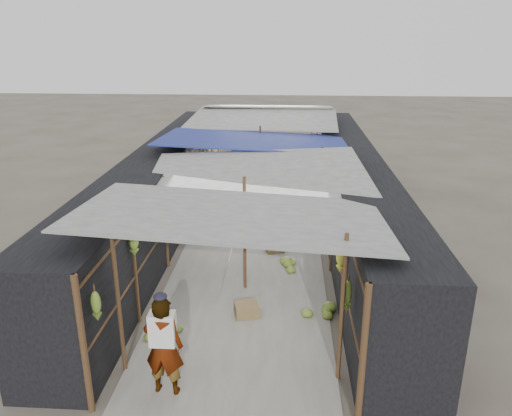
% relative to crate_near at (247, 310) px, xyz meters
% --- Properties ---
extents(ground, '(80.00, 80.00, 0.00)m').
position_rel_crate_near_xyz_m(ground, '(-0.13, -1.82, -0.14)').
color(ground, '#6B6356').
rests_on(ground, ground).
extents(aisle_slab, '(3.60, 16.00, 0.02)m').
position_rel_crate_near_xyz_m(aisle_slab, '(-0.13, 4.68, -0.13)').
color(aisle_slab, '#9E998E').
rests_on(aisle_slab, ground).
extents(stall_left, '(1.40, 15.00, 2.30)m').
position_rel_crate_near_xyz_m(stall_left, '(-2.83, 4.68, 1.01)').
color(stall_left, black).
rests_on(stall_left, ground).
extents(stall_right, '(1.40, 15.00, 2.30)m').
position_rel_crate_near_xyz_m(stall_right, '(2.57, 4.68, 1.01)').
color(stall_right, black).
rests_on(stall_right, ground).
extents(crate_near, '(0.55, 0.48, 0.28)m').
position_rel_crate_near_xyz_m(crate_near, '(0.00, 0.00, 0.00)').
color(crate_near, olive).
rests_on(crate_near, ground).
extents(crate_mid, '(0.54, 0.48, 0.27)m').
position_rel_crate_near_xyz_m(crate_mid, '(0.47, 3.20, -0.01)').
color(crate_mid, olive).
rests_on(crate_mid, ground).
extents(crate_back, '(0.48, 0.42, 0.27)m').
position_rel_crate_near_xyz_m(crate_back, '(-0.91, 7.12, -0.01)').
color(crate_back, olive).
rests_on(crate_back, ground).
extents(black_basin, '(0.67, 0.67, 0.20)m').
position_rel_crate_near_xyz_m(black_basin, '(0.71, 4.64, -0.04)').
color(black_basin, black).
rests_on(black_basin, ground).
extents(vendor_elderly, '(0.66, 0.47, 1.71)m').
position_rel_crate_near_xyz_m(vendor_elderly, '(-1.09, -2.32, 0.71)').
color(vendor_elderly, white).
rests_on(vendor_elderly, ground).
extents(shopper_blue, '(0.86, 0.71, 1.62)m').
position_rel_crate_near_xyz_m(shopper_blue, '(-0.91, 7.36, 0.67)').
color(shopper_blue, '#2137A6').
rests_on(shopper_blue, ground).
extents(vendor_seated, '(0.38, 0.61, 0.90)m').
position_rel_crate_near_xyz_m(vendor_seated, '(1.57, 7.27, 0.31)').
color(vendor_seated, '#4A4740').
rests_on(vendor_seated, ground).
extents(market_canopy, '(5.62, 15.20, 2.77)m').
position_rel_crate_near_xyz_m(market_canopy, '(-0.11, 5.02, 2.26)').
color(market_canopy, brown).
rests_on(market_canopy, ground).
extents(hanging_bananas, '(3.96, 14.06, 0.87)m').
position_rel_crate_near_xyz_m(hanging_bananas, '(-0.09, 4.54, 1.51)').
color(hanging_bananas, olive).
rests_on(hanging_bananas, ground).
extents(floor_bananas, '(3.64, 9.41, 0.36)m').
position_rel_crate_near_xyz_m(floor_bananas, '(0.25, 3.84, 0.02)').
color(floor_bananas, olive).
rests_on(floor_bananas, ground).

